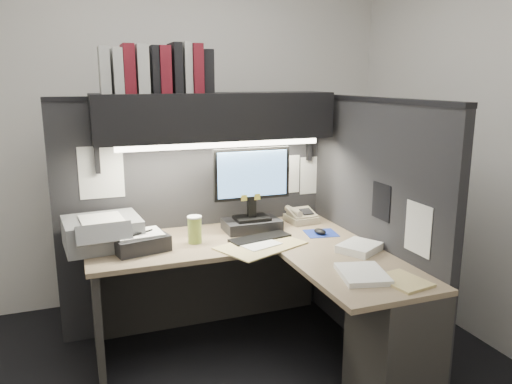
% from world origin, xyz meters
% --- Properties ---
extents(wall_back, '(3.50, 0.04, 2.70)m').
position_xyz_m(wall_back, '(0.00, 1.50, 1.35)').
color(wall_back, silver).
rests_on(wall_back, floor).
extents(wall_front, '(3.50, 0.04, 2.70)m').
position_xyz_m(wall_front, '(0.00, -1.50, 1.35)').
color(wall_front, silver).
rests_on(wall_front, floor).
extents(wall_right, '(0.04, 3.00, 2.70)m').
position_xyz_m(wall_right, '(1.75, 0.00, 1.35)').
color(wall_right, silver).
rests_on(wall_right, floor).
extents(partition_back, '(1.90, 0.06, 1.60)m').
position_xyz_m(partition_back, '(0.03, 0.93, 0.80)').
color(partition_back, black).
rests_on(partition_back, floor).
extents(partition_right, '(0.06, 1.50, 1.60)m').
position_xyz_m(partition_right, '(0.98, 0.18, 0.80)').
color(partition_right, black).
rests_on(partition_right, floor).
extents(desk, '(1.70, 1.53, 0.73)m').
position_xyz_m(desk, '(0.43, -0.00, 0.44)').
color(desk, '#998361').
rests_on(desk, floor).
extents(overhead_shelf, '(1.55, 0.34, 0.30)m').
position_xyz_m(overhead_shelf, '(0.12, 0.75, 1.50)').
color(overhead_shelf, black).
rests_on(overhead_shelf, partition_back).
extents(task_light_tube, '(1.32, 0.04, 0.04)m').
position_xyz_m(task_light_tube, '(0.12, 0.61, 1.33)').
color(task_light_tube, white).
rests_on(task_light_tube, overhead_shelf).
extents(monitor, '(0.52, 0.23, 0.57)m').
position_xyz_m(monitor, '(0.34, 0.66, 0.95)').
color(monitor, black).
rests_on(monitor, desk).
extents(keyboard, '(0.42, 0.21, 0.02)m').
position_xyz_m(keyboard, '(0.32, 0.44, 0.74)').
color(keyboard, black).
rests_on(keyboard, desk).
extents(mousepad, '(0.23, 0.22, 0.00)m').
position_xyz_m(mousepad, '(0.75, 0.42, 0.73)').
color(mousepad, navy).
rests_on(mousepad, desk).
extents(mouse, '(0.08, 0.11, 0.04)m').
position_xyz_m(mouse, '(0.73, 0.40, 0.75)').
color(mouse, black).
rests_on(mouse, mousepad).
extents(telephone, '(0.21, 0.21, 0.08)m').
position_xyz_m(telephone, '(0.74, 0.72, 0.77)').
color(telephone, tan).
rests_on(telephone, desk).
extents(coffee_cup, '(0.11, 0.11, 0.16)m').
position_xyz_m(coffee_cup, '(-0.08, 0.53, 0.81)').
color(coffee_cup, '#B8BF4C').
rests_on(coffee_cup, desk).
extents(printer, '(0.48, 0.42, 0.18)m').
position_xyz_m(printer, '(-0.63, 0.66, 0.82)').
color(printer, gray).
rests_on(printer, desk).
extents(notebook_stack, '(0.36, 0.32, 0.09)m').
position_xyz_m(notebook_stack, '(-0.43, 0.52, 0.78)').
color(notebook_stack, black).
rests_on(notebook_stack, desk).
extents(open_folder, '(0.60, 0.51, 0.01)m').
position_xyz_m(open_folder, '(0.28, 0.32, 0.73)').
color(open_folder, tan).
rests_on(open_folder, desk).
extents(paper_stack_a, '(0.31, 0.29, 0.05)m').
position_xyz_m(paper_stack_a, '(0.80, 0.03, 0.75)').
color(paper_stack_a, white).
rests_on(paper_stack_a, desk).
extents(paper_stack_b, '(0.29, 0.34, 0.03)m').
position_xyz_m(paper_stack_b, '(0.60, -0.32, 0.74)').
color(paper_stack_b, white).
rests_on(paper_stack_b, desk).
extents(manila_stack, '(0.23, 0.28, 0.01)m').
position_xyz_m(manila_stack, '(0.76, -0.46, 0.74)').
color(manila_stack, tan).
rests_on(manila_stack, desk).
extents(binder_row, '(0.68, 0.25, 0.31)m').
position_xyz_m(binder_row, '(-0.23, 0.75, 1.79)').
color(binder_row, '#B4B5B0').
rests_on(binder_row, overhead_shelf).
extents(pinned_papers, '(1.76, 1.31, 0.51)m').
position_xyz_m(pinned_papers, '(0.42, 0.56, 1.05)').
color(pinned_papers, white).
rests_on(pinned_papers, partition_back).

